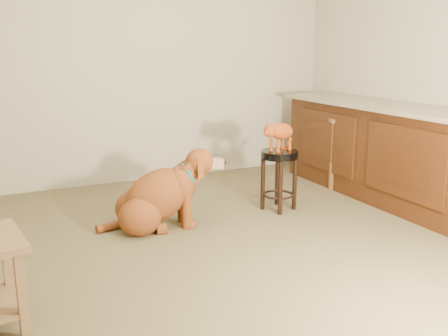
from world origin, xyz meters
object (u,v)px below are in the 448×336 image
wood_stool (342,150)px  golden_retriever (159,197)px  tabby_kitten (279,133)px  padded_stool (279,168)px

wood_stool → golden_retriever: wood_stool is taller
tabby_kitten → wood_stool: bearing=2.3°
padded_stool → tabby_kitten: tabby_kitten is taller
padded_stool → wood_stool: size_ratio=0.74×
tabby_kitten → padded_stool: bearing=-5.7°
wood_stool → golden_retriever: size_ratio=0.69×
padded_stool → tabby_kitten: size_ratio=1.25×
padded_stool → tabby_kitten: (-0.01, -0.00, 0.33)m
wood_stool → golden_retriever: 2.23m
golden_retriever → tabby_kitten: 1.23m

